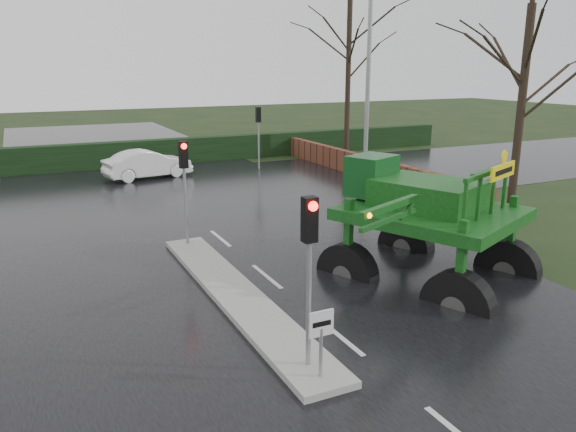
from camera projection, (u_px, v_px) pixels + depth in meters
name	position (u px, v px, depth m)	size (l,w,h in m)	color
ground	(339.00, 337.00, 12.43)	(140.00, 140.00, 0.00)	black
road_main	(203.00, 225.00, 21.13)	(14.00, 80.00, 0.02)	black
road_cross	(165.00, 193.00, 26.35)	(80.00, 12.00, 0.02)	black
median_island	(236.00, 295.00, 14.48)	(1.20, 10.00, 0.16)	gray
hedge_row	(131.00, 154.00, 33.12)	(44.00, 0.90, 1.50)	black
brick_wall	(355.00, 164.00, 30.59)	(0.40, 20.00, 1.20)	#592D1E
keep_left_sign	(321.00, 333.00, 10.31)	(0.50, 0.07, 1.35)	gray
traffic_signal_near	(309.00, 246.00, 10.34)	(0.26, 0.33, 3.52)	gray
traffic_signal_mid	(184.00, 171.00, 17.73)	(0.26, 0.33, 3.52)	gray
traffic_signal_far	(258.00, 124.00, 31.89)	(0.26, 0.33, 3.52)	gray
street_light_right	(363.00, 61.00, 24.74)	(3.85, 0.30, 10.00)	gray
tree_right_near	(524.00, 82.00, 21.11)	(5.60, 5.60, 9.64)	black
tree_right_far	(349.00, 54.00, 34.45)	(7.00, 7.00, 12.05)	black
crop_sprayer	(456.00, 219.00, 13.56)	(7.75, 6.31, 4.68)	black
white_sedan	(149.00, 178.00, 29.82)	(1.58, 4.52, 1.49)	white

